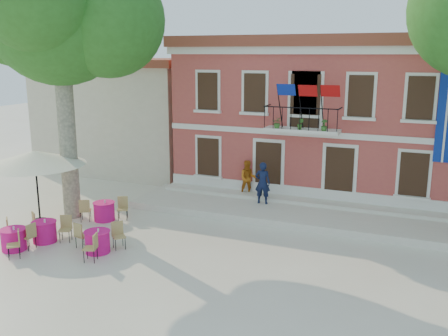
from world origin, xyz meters
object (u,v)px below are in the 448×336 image
plane_tree_west (59,14)px  cafe_table_0 (44,231)px  pedestrian_orange (248,178)px  cafe_table_3 (104,211)px  patio_umbrella (35,158)px  cafe_table_1 (97,241)px  cafe_table_2 (14,238)px  pedestrian_navy (263,183)px

plane_tree_west → cafe_table_0: size_ratio=5.94×
pedestrian_orange → cafe_table_3: pedestrian_orange is taller
patio_umbrella → pedestrian_orange: 9.19m
cafe_table_0 → cafe_table_1: bearing=-1.7°
cafe_table_3 → pedestrian_orange: bearing=46.1°
cafe_table_0 → cafe_table_1: size_ratio=1.02×
plane_tree_west → cafe_table_0: 8.28m
plane_tree_west → cafe_table_0: bearing=-70.3°
pedestrian_orange → cafe_table_3: 6.60m
pedestrian_orange → cafe_table_1: pedestrian_orange is taller
cafe_table_2 → cafe_table_3: same height
patio_umbrella → pedestrian_navy: (7.89, 4.99, -1.43)m
plane_tree_west → cafe_table_3: plane_tree_west is taller
plane_tree_west → cafe_table_2: 8.64m
patio_umbrella → pedestrian_navy: bearing=32.3°
cafe_table_1 → cafe_table_2: (-2.83, -0.95, -0.01)m
plane_tree_west → patio_umbrella: 5.68m
cafe_table_0 → cafe_table_3: size_ratio=0.99×
plane_tree_west → cafe_table_3: 7.91m
cafe_table_3 → cafe_table_1: bearing=-57.9°
cafe_table_3 → cafe_table_0: bearing=-101.1°
cafe_table_2 → cafe_table_3: size_ratio=0.88×
pedestrian_navy → cafe_table_2: size_ratio=1.11×
cafe_table_0 → plane_tree_west: bearing=109.7°
patio_umbrella → cafe_table_2: (1.34, -2.71, -2.23)m
cafe_table_1 → pedestrian_orange: bearing=70.4°
plane_tree_west → pedestrian_orange: (6.09, 4.82, -7.05)m
patio_umbrella → cafe_table_0: bearing=-43.5°
plane_tree_west → cafe_table_2: size_ratio=6.69×
plane_tree_west → cafe_table_2: (0.53, -3.76, -7.76)m
patio_umbrella → cafe_table_0: (1.79, -1.69, -2.22)m
pedestrian_navy → cafe_table_1: 7.75m
cafe_table_2 → pedestrian_navy: bearing=49.7°
patio_umbrella → cafe_table_2: bearing=-63.7°
cafe_table_2 → patio_umbrella: bearing=116.3°
cafe_table_0 → cafe_table_1: same height
pedestrian_navy → cafe_table_1: bearing=53.8°
pedestrian_orange → cafe_table_0: pedestrian_orange is taller
pedestrian_orange → cafe_table_3: size_ratio=0.88×
patio_umbrella → cafe_table_3: 3.43m
cafe_table_2 → pedestrian_orange: bearing=57.1°
patio_umbrella → cafe_table_3: patio_umbrella is taller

